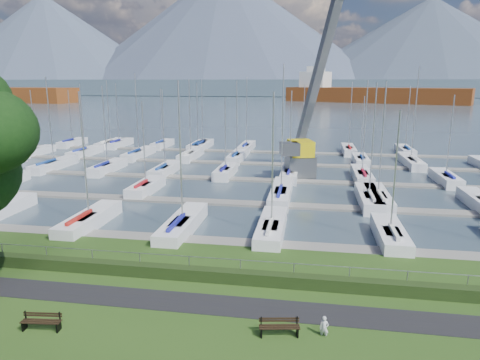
% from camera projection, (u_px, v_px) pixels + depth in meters
% --- Properties ---
extents(path, '(160.00, 2.00, 0.04)m').
position_uv_depth(path, '(192.00, 303.00, 21.76)').
color(path, black).
rests_on(path, grass).
extents(water, '(800.00, 540.00, 0.20)m').
position_uv_depth(water, '(303.00, 99.00, 274.63)').
color(water, '#3B4B57').
extents(hedge, '(80.00, 0.70, 0.70)m').
position_uv_depth(hedge, '(204.00, 274.00, 24.18)').
color(hedge, '#203112').
rests_on(hedge, grass).
extents(fence, '(80.00, 0.04, 0.04)m').
position_uv_depth(fence, '(206.00, 258.00, 24.38)').
color(fence, gray).
rests_on(fence, grass).
extents(foothill, '(900.00, 80.00, 12.00)m').
position_uv_depth(foothill, '(305.00, 87.00, 340.45)').
color(foothill, '#475968').
rests_on(foothill, water).
extents(mountains, '(1190.00, 360.00, 115.00)m').
position_uv_depth(mountains, '(315.00, 42.00, 401.80)').
color(mountains, '#3B4756').
rests_on(mountains, water).
extents(docks, '(90.00, 41.60, 0.25)m').
position_uv_depth(docks, '(260.00, 180.00, 49.69)').
color(docks, slate).
rests_on(docks, water).
extents(bench_left, '(1.83, 0.60, 0.85)m').
position_uv_depth(bench_left, '(42.00, 321.00, 19.33)').
color(bench_left, black).
rests_on(bench_left, grass).
extents(bench_right, '(1.85, 0.73, 0.85)m').
position_uv_depth(bench_right, '(279.00, 327.00, 18.91)').
color(bench_right, black).
rests_on(bench_right, grass).
extents(person, '(0.43, 0.32, 1.09)m').
position_uv_depth(person, '(324.00, 325.00, 18.83)').
color(person, silver).
rests_on(person, grass).
extents(crane, '(7.07, 13.12, 22.35)m').
position_uv_depth(crane, '(305.00, 130.00, 51.05)').
color(crane, '#5C5F64').
rests_on(crane, water).
extents(cargo_ship_west, '(83.68, 30.61, 21.50)m').
position_uv_depth(cargo_ship_west, '(1.00, 94.00, 234.42)').
color(cargo_ship_west, brown).
rests_on(cargo_ship_west, water).
extents(cargo_ship_mid, '(93.95, 52.16, 21.50)m').
position_uv_depth(cargo_ship_mid, '(365.00, 95.00, 229.27)').
color(cargo_ship_mid, brown).
rests_on(cargo_ship_mid, water).
extents(sailboat_fleet, '(74.95, 50.26, 13.42)m').
position_uv_depth(sailboat_fleet, '(254.00, 129.00, 51.66)').
color(sailboat_fleet, silver).
rests_on(sailboat_fleet, water).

